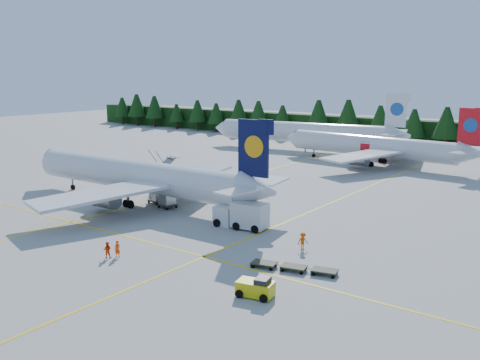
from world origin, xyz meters
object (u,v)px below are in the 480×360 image
Objects in this scene: service_truck at (241,215)px; baggage_tug at (256,287)px; airliner_red at (367,146)px; airliner_navy at (131,175)px; airstairs at (151,180)px.

service_truck is 18.71m from baggage_tug.
airliner_red reaches higher than baggage_tug.
baggage_tug is (11.95, -14.38, -0.73)m from service_truck.
airliner_navy reaches higher than service_truck.
service_truck is at bearing 117.91° from baggage_tug.
service_truck is at bearing -4.96° from airliner_navy.
airliner_navy is 34.88m from baggage_tug.
airliner_navy is at bearing -48.38° from airstairs.
airliner_navy is 9.88m from airstairs.
airliner_navy reaches higher than airstairs.
airstairs is 2.25× the size of baggage_tug.
airliner_red reaches higher than airstairs.
service_truck is (23.79, -9.61, 0.55)m from airstairs.
baggage_tug is at bearing -27.79° from airliner_navy.
airliner_red is 12.62× the size of baggage_tug.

